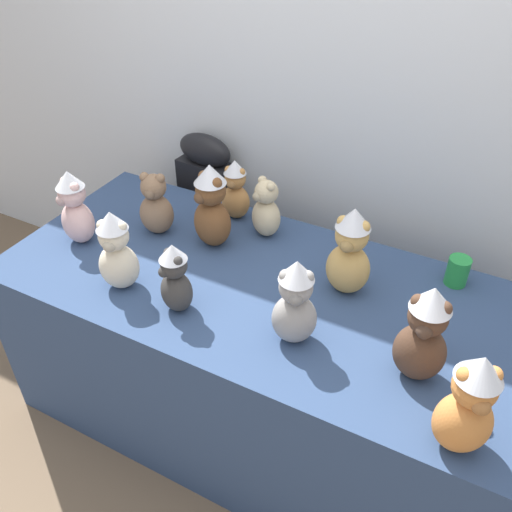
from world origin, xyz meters
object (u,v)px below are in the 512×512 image
(teddy_bear_ash, at_px, (295,303))
(teddy_bear_honey, at_px, (350,252))
(display_table, at_px, (256,355))
(teddy_bear_charcoal, at_px, (175,278))
(teddy_bear_ginger, at_px, (469,405))
(instrument_case, at_px, (209,225))
(teddy_bear_mocha, at_px, (156,206))
(teddy_bear_cocoa, at_px, (424,335))
(teddy_bear_cream, at_px, (116,251))
(teddy_bear_chestnut, at_px, (211,207))
(party_cup_green, at_px, (458,271))
(teddy_bear_blush, at_px, (75,208))
(teddy_bear_caramel, at_px, (235,190))
(teddy_bear_sand, at_px, (266,210))

(teddy_bear_ash, xyz_separation_m, teddy_bear_honey, (0.06, 0.31, 0.01))
(display_table, height_order, teddy_bear_charcoal, teddy_bear_charcoal)
(teddy_bear_charcoal, bearing_deg, teddy_bear_ginger, 17.93)
(display_table, relative_size, teddy_bear_honey, 5.60)
(instrument_case, bearing_deg, teddy_bear_honey, -23.16)
(teddy_bear_ash, height_order, teddy_bear_mocha, teddy_bear_ash)
(instrument_case, relative_size, teddy_bear_cocoa, 2.94)
(teddy_bear_cream, distance_m, teddy_bear_chestnut, 0.41)
(party_cup_green, bearing_deg, teddy_bear_cocoa, -92.07)
(teddy_bear_blush, distance_m, party_cup_green, 1.47)
(teddy_bear_ginger, bearing_deg, teddy_bear_cream, 145.59)
(teddy_bear_cocoa, bearing_deg, teddy_bear_honey, 135.78)
(teddy_bear_chestnut, relative_size, party_cup_green, 3.22)
(teddy_bear_cocoa, bearing_deg, teddy_bear_caramel, 146.76)
(teddy_bear_blush, relative_size, teddy_bear_charcoal, 1.17)
(teddy_bear_ginger, xyz_separation_m, teddy_bear_cream, (-1.21, 0.11, -0.01))
(display_table, distance_m, teddy_bear_sand, 0.60)
(teddy_bear_blush, bearing_deg, party_cup_green, 33.83)
(display_table, distance_m, teddy_bear_honey, 0.65)
(teddy_bear_sand, relative_size, party_cup_green, 2.32)
(teddy_bear_ginger, bearing_deg, display_table, 126.65)
(instrument_case, height_order, teddy_bear_honey, teddy_bear_honey)
(teddy_bear_charcoal, bearing_deg, teddy_bear_chestnut, 127.64)
(teddy_bear_charcoal, height_order, teddy_bear_chestnut, teddy_bear_chestnut)
(instrument_case, height_order, teddy_bear_mocha, teddy_bear_mocha)
(teddy_bear_cream, distance_m, teddy_bear_mocha, 0.36)
(teddy_bear_blush, height_order, teddy_bear_caramel, teddy_bear_blush)
(teddy_bear_charcoal, distance_m, teddy_bear_sand, 0.55)
(teddy_bear_charcoal, relative_size, teddy_bear_mocha, 1.00)
(teddy_bear_cocoa, bearing_deg, teddy_bear_mocha, 163.06)
(teddy_bear_blush, distance_m, teddy_bear_cocoa, 1.38)
(teddy_bear_charcoal, height_order, teddy_bear_cocoa, teddy_bear_cocoa)
(teddy_bear_ash, xyz_separation_m, party_cup_green, (0.41, 0.54, -0.10))
(teddy_bear_cream, height_order, party_cup_green, teddy_bear_cream)
(teddy_bear_charcoal, relative_size, party_cup_green, 2.46)
(teddy_bear_cocoa, bearing_deg, teddy_bear_sand, 144.40)
(teddy_bear_cream, height_order, teddy_bear_honey, teddy_bear_honey)
(teddy_bear_chestnut, bearing_deg, teddy_bear_caramel, 113.51)
(teddy_bear_ash, bearing_deg, teddy_bear_chestnut, 122.76)
(display_table, relative_size, instrument_case, 1.92)
(display_table, distance_m, teddy_bear_blush, 0.93)
(teddy_bear_cocoa, xyz_separation_m, party_cup_green, (0.02, 0.50, -0.11))
(teddy_bear_charcoal, distance_m, teddy_bear_mocha, 0.49)
(teddy_bear_caramel, height_order, teddy_bear_mocha, teddy_bear_mocha)
(teddy_bear_caramel, height_order, teddy_bear_honey, teddy_bear_honey)
(instrument_case, distance_m, teddy_bear_sand, 0.67)
(teddy_bear_mocha, bearing_deg, teddy_bear_chestnut, -9.32)
(display_table, xyz_separation_m, teddy_bear_ginger, (0.79, -0.35, 0.56))
(display_table, bearing_deg, teddy_bear_caramel, 128.94)
(teddy_bear_charcoal, xyz_separation_m, teddy_bear_chestnut, (-0.09, 0.39, 0.04))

